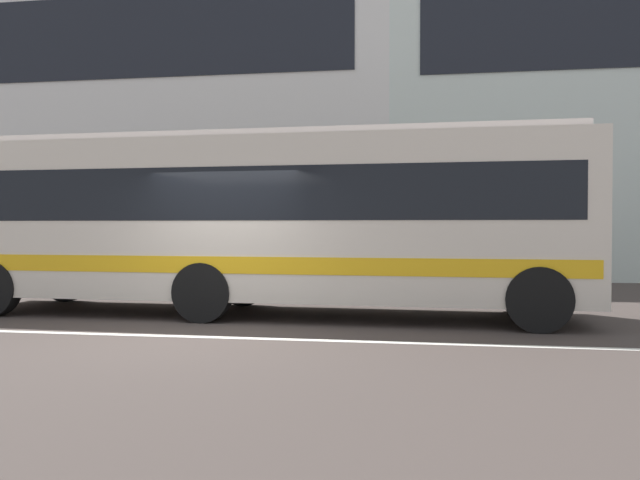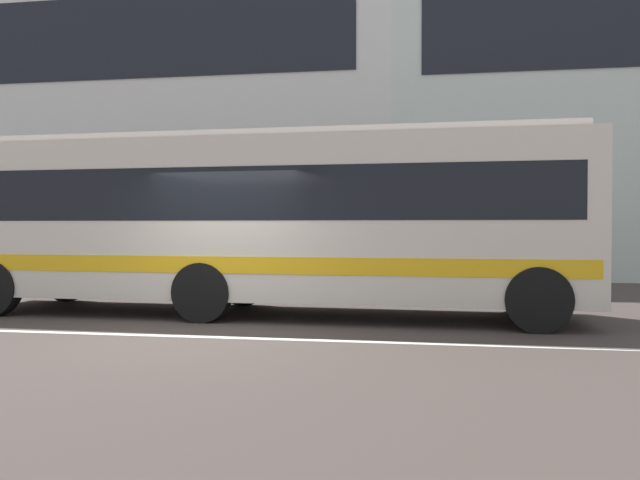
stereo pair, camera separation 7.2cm
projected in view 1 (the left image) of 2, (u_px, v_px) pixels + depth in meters
ground_plane at (197, 337)px, 9.19m from camera, size 160.00×160.00×0.00m
lane_centre_line at (197, 337)px, 9.19m from camera, size 60.00×0.16×0.01m
apartment_block_left at (76, 104)px, 25.71m from camera, size 25.78×9.87×13.09m
transit_bus at (262, 217)px, 11.54m from camera, size 11.40×2.88×3.22m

